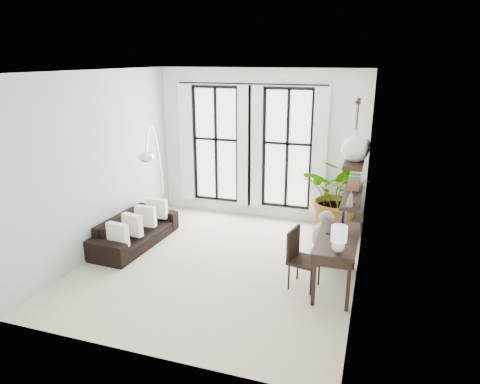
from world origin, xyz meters
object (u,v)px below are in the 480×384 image
at_px(plant, 340,196).
at_px(arc_lamp, 153,149).
at_px(desk, 337,242).
at_px(desk_chair, 300,254).
at_px(buddha, 325,239).
at_px(sofa, 135,230).

height_order(plant, arc_lamp, arc_lamp).
xyz_separation_m(desk, desk_chair, (-0.53, -0.11, -0.23)).
bearing_deg(plant, buddha, -94.31).
bearing_deg(desk_chair, desk, 22.94).
distance_m(plant, desk, 2.24).
bearing_deg(desk, buddha, 105.98).
relative_size(desk_chair, arc_lamp, 0.42).
height_order(plant, buddha, plant).
bearing_deg(buddha, desk, -74.02).
bearing_deg(sofa, arc_lamp, -5.34).
xyz_separation_m(arc_lamp, buddha, (3.38, -0.22, -1.34)).
bearing_deg(buddha, desk_chair, -104.26).
bearing_deg(arc_lamp, desk, -17.48).
bearing_deg(buddha, plant, 85.69).
bearing_deg(desk, arc_lamp, 162.52).
distance_m(sofa, desk_chair, 3.28).
relative_size(plant, desk, 1.12).
relative_size(plant, buddha, 1.72).
bearing_deg(sofa, plant, -60.53).
xyz_separation_m(sofa, plant, (3.58, 1.77, 0.49)).
bearing_deg(sofa, buddha, -79.29).
bearing_deg(arc_lamp, buddha, -3.74).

